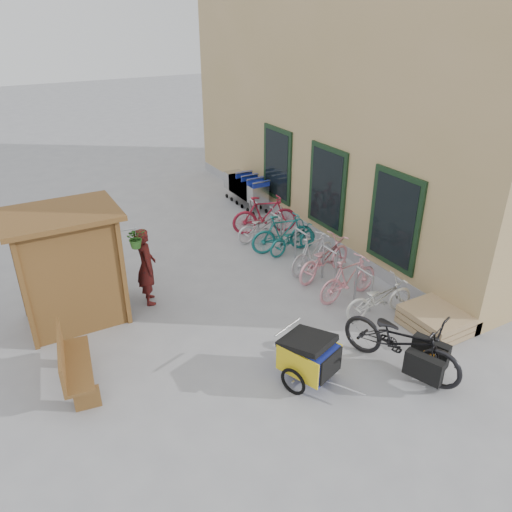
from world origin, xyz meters
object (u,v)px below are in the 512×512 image
bike_3 (313,253)px  bike_0 (379,298)px  bike_1 (349,278)px  bike_4 (293,239)px  cargo_bike (402,342)px  bike_5 (283,233)px  kiosk (62,254)px  bike_2 (324,258)px  person_kiosk (146,266)px  bike_7 (265,215)px  child_trailer (309,355)px  pallet_stack (435,320)px  bike_6 (262,226)px  bench (71,363)px  shopping_carts (246,186)px

bike_3 → bike_0: bearing=166.0°
bike_0 → bike_1: (-0.12, 0.87, 0.07)m
bike_4 → bike_0: bearing=172.1°
cargo_bike → bike_1: (0.72, 2.38, -0.09)m
bike_5 → bike_0: bearing=-166.7°
kiosk → bike_2: kiosk is taller
person_kiosk → bike_7: 4.53m
person_kiosk → bike_3: bearing=-88.9°
bike_1 → child_trailer: bearing=123.5°
kiosk → child_trailer: (3.19, -3.88, -1.03)m
pallet_stack → kiosk: bearing=148.3°
bike_0 → bike_6: 4.49m
person_kiosk → bike_4: 4.15m
kiosk → bench: bearing=-100.9°
bike_1 → bike_3: bike_1 is taller
bike_4 → bike_7: bearing=-6.1°
bike_2 → bench: bearing=84.7°
bike_5 → pallet_stack: bearing=-159.1°
child_trailer → person_kiosk: (-1.58, 3.85, 0.35)m
bench → bike_3: size_ratio=1.02×
bike_6 → pallet_stack: bearing=-172.9°
pallet_stack → child_trailer: child_trailer is taller
shopping_carts → person_kiosk: size_ratio=1.19×
pallet_stack → bench: size_ratio=0.74×
bike_4 → bike_7: bike_7 is taller
pallet_stack → bike_4: size_ratio=0.79×
cargo_bike → bike_6: (0.61, 6.00, -0.17)m
child_trailer → bike_3: bike_3 is taller
child_trailer → bike_1: bike_1 is taller
bench → child_trailer: bench is taller
person_kiosk → bike_3: (3.97, -0.57, -0.40)m
kiosk → bike_3: (5.58, -0.59, -1.08)m
pallet_stack → bike_7: 5.84m
cargo_bike → bike_4: 5.01m
bike_7 → kiosk: bearing=127.9°
bike_6 → bike_3: bearing=-177.4°
shopping_carts → cargo_bike: size_ratio=0.87×
child_trailer → bike_4: child_trailer is taller
bike_3 → bike_5: bike_5 is taller
kiosk → child_trailer: kiosk is taller
bike_4 → bike_7: 1.45m
kiosk → bench: 2.38m
cargo_bike → bike_3: bearing=59.0°
pallet_stack → bike_3: bearing=102.1°
person_kiosk → bike_6: person_kiosk is taller
bike_1 → bike_7: 3.98m
cargo_bike → bike_0: cargo_bike is taller
shopping_carts → bike_7: size_ratio=1.12×
cargo_bike → bike_2: size_ratio=1.31×
pallet_stack → bike_2: 2.98m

